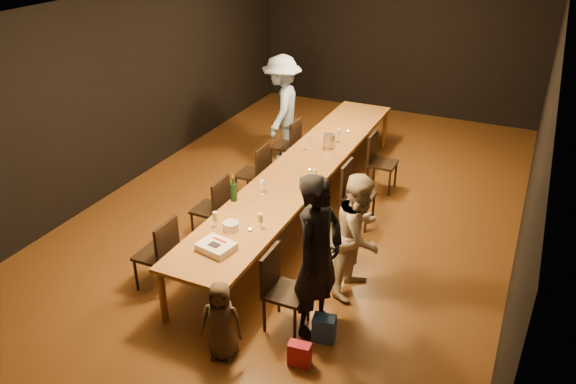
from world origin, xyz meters
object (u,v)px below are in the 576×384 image
at_px(chair_left_3, 285,145).
at_px(chair_left_2, 252,173).
at_px(chair_right_0, 287,291).
at_px(man_blue, 282,108).
at_px(chair_left_0, 156,254).
at_px(plate_stack, 231,226).
at_px(chair_right_2, 359,195).
at_px(woman_tan, 359,235).
at_px(champagne_bottle, 233,188).
at_px(chair_right_3, 383,163).
at_px(chair_left_1, 210,208).
at_px(ice_bucket, 329,141).
at_px(child, 221,321).
at_px(woman_birthday, 318,257).
at_px(birthday_cake, 216,247).
at_px(table, 303,169).
at_px(chair_right_1, 328,236).

bearing_deg(chair_left_3, chair_left_2, -180.00).
bearing_deg(chair_right_0, man_blue, -154.04).
height_order(chair_left_0, plate_stack, chair_left_0).
height_order(chair_right_2, woman_tan, woman_tan).
height_order(plate_stack, champagne_bottle, champagne_bottle).
relative_size(chair_right_0, chair_left_0, 1.00).
height_order(chair_left_0, woman_tan, woman_tan).
height_order(chair_right_2, chair_left_2, same).
height_order(chair_right_3, chair_left_2, same).
xyz_separation_m(chair_left_1, ice_bucket, (0.93, 2.01, 0.39)).
height_order(chair_left_3, child, chair_left_3).
relative_size(woman_birthday, birthday_cake, 4.30).
bearing_deg(plate_stack, chair_right_0, -25.32).
height_order(child, plate_stack, child).
relative_size(birthday_cake, champagne_bottle, 1.17).
relative_size(table, chair_left_2, 6.45).
distance_m(chair_right_2, champagne_bottle, 1.87).
relative_size(chair_left_3, ice_bucket, 4.53).
relative_size(chair_right_1, man_blue, 0.51).
xyz_separation_m(table, chair_left_1, (-0.85, -1.20, -0.24)).
bearing_deg(table, man_blue, 123.94).
relative_size(chair_left_0, chair_left_1, 1.00).
height_order(birthday_cake, ice_bucket, ice_bucket).
bearing_deg(chair_right_2, chair_right_0, -0.00).
relative_size(chair_right_0, champagne_bottle, 2.54).
relative_size(chair_right_3, chair_left_2, 1.00).
xyz_separation_m(chair_left_1, chair_left_2, (0.00, 1.20, 0.00)).
height_order(woman_birthday, champagne_bottle, woman_birthday).
bearing_deg(chair_right_0, woman_tan, 153.57).
bearing_deg(chair_right_3, chair_right_1, -0.00).
height_order(chair_left_2, champagne_bottle, champagne_bottle).
height_order(chair_left_2, plate_stack, chair_left_2).
distance_m(chair_right_3, chair_left_3, 1.70).
height_order(chair_left_0, chair_left_1, same).
relative_size(table, birthday_cake, 14.06).
distance_m(chair_left_2, child, 3.33).
bearing_deg(chair_left_1, plate_stack, -134.28).
bearing_deg(woman_tan, plate_stack, 117.13).
distance_m(table, plate_stack, 1.97).
xyz_separation_m(table, chair_left_3, (-0.85, 1.20, -0.24)).
xyz_separation_m(chair_right_0, chair_left_3, (-1.70, 3.60, 0.00)).
bearing_deg(woman_birthday, chair_right_2, 20.47).
bearing_deg(chair_left_1, chair_left_3, 0.00).
bearing_deg(ice_bucket, champagne_bottle, -102.47).
distance_m(woman_birthday, birthday_cake, 1.16).
height_order(chair_right_3, plate_stack, chair_right_3).
distance_m(chair_right_1, chair_left_2, 2.08).
bearing_deg(plate_stack, chair_left_0, -151.31).
relative_size(chair_right_0, ice_bucket, 4.53).
bearing_deg(ice_bucket, woman_tan, -61.12).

